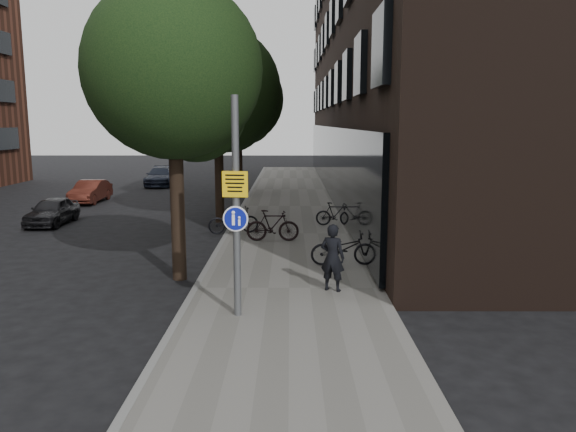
{
  "coord_description": "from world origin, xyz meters",
  "views": [
    {
      "loc": [
        0.27,
        -9.6,
        4.02
      ],
      "look_at": [
        0.22,
        2.51,
        2.0
      ],
      "focal_mm": 35.0,
      "sensor_mm": 36.0,
      "label": 1
    }
  ],
  "objects_px": {
    "signpost": "(236,207)",
    "pedestrian": "(332,257)",
    "parked_bike_facade_near": "(343,248)",
    "parked_car_near": "(52,211)"
  },
  "relations": [
    {
      "from": "signpost",
      "to": "pedestrian",
      "type": "height_order",
      "value": "signpost"
    },
    {
      "from": "pedestrian",
      "to": "parked_car_near",
      "type": "relative_size",
      "value": 0.5
    },
    {
      "from": "parked_bike_facade_near",
      "to": "parked_car_near",
      "type": "xyz_separation_m",
      "value": [
        -10.95,
        6.86,
        -0.05
      ]
    },
    {
      "from": "parked_car_near",
      "to": "parked_bike_facade_near",
      "type": "bearing_deg",
      "value": -31.74
    },
    {
      "from": "parked_bike_facade_near",
      "to": "pedestrian",
      "type": "bearing_deg",
      "value": 165.72
    },
    {
      "from": "signpost",
      "to": "parked_bike_facade_near",
      "type": "relative_size",
      "value": 2.45
    },
    {
      "from": "pedestrian",
      "to": "parked_bike_facade_near",
      "type": "bearing_deg",
      "value": -78.99
    },
    {
      "from": "pedestrian",
      "to": "signpost",
      "type": "bearing_deg",
      "value": 62.01
    },
    {
      "from": "pedestrian",
      "to": "parked_car_near",
      "type": "xyz_separation_m",
      "value": [
        -10.47,
        9.25,
        -0.37
      ]
    },
    {
      "from": "signpost",
      "to": "pedestrian",
      "type": "bearing_deg",
      "value": 45.97
    }
  ]
}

